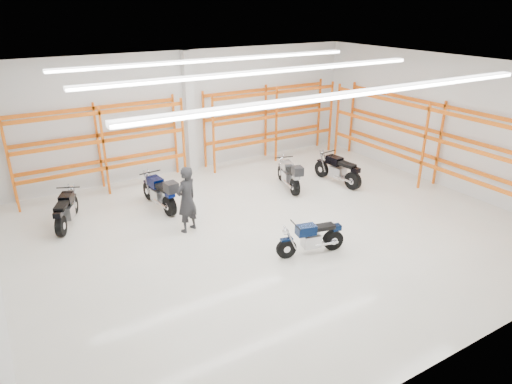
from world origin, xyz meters
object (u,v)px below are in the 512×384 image
motorcycle_main (313,238)px  motorcycle_back_a (66,211)px  motorcycle_back_d (339,171)px  motorcycle_back_c (290,175)px  motorcycle_back_b (161,193)px  standing_man (187,200)px  structural_column (189,113)px

motorcycle_main → motorcycle_back_a: (-5.20, 4.97, 0.03)m
motorcycle_back_a → motorcycle_back_d: bearing=-9.7°
motorcycle_back_c → motorcycle_back_d: size_ratio=0.96×
motorcycle_back_b → motorcycle_back_d: 6.35m
motorcycle_back_b → motorcycle_back_d: size_ratio=1.03×
motorcycle_back_b → standing_man: standing_man is taller
motorcycle_back_a → motorcycle_back_b: bearing=-6.8°
motorcycle_back_a → motorcycle_back_c: size_ratio=0.92×
motorcycle_back_c → motorcycle_main: bearing=-117.0°
motorcycle_main → standing_man: (-2.28, 2.87, 0.54)m
motorcycle_back_d → motorcycle_back_a: bearing=170.3°
motorcycle_back_a → structural_column: bearing=26.3°
motorcycle_back_b → motorcycle_back_d: bearing=-11.0°
motorcycle_main → motorcycle_back_d: (3.80, 3.43, 0.07)m
standing_man → structural_column: 5.26m
motorcycle_back_b → standing_man: size_ratio=1.16×
motorcycle_back_c → standing_man: 4.43m
structural_column → motorcycle_back_c: bearing=-59.3°
motorcycle_back_c → standing_man: (-4.28, -1.05, 0.45)m
motorcycle_back_a → motorcycle_back_c: bearing=-8.3°
motorcycle_main → standing_man: 3.70m
motorcycle_back_c → structural_column: size_ratio=0.46×
standing_man → motorcycle_main: bearing=105.2°
motorcycle_main → structural_column: size_ratio=0.41×
motorcycle_back_a → motorcycle_back_c: 7.28m
motorcycle_main → motorcycle_back_b: bearing=117.6°
motorcycle_back_a → standing_man: (2.92, -2.11, 0.50)m
motorcycle_back_a → motorcycle_back_d: (9.01, -1.54, 0.03)m
motorcycle_back_b → structural_column: 4.04m
motorcycle_main → motorcycle_back_d: size_ratio=0.86×
motorcycle_back_a → motorcycle_back_d: size_ratio=0.88×
structural_column → standing_man: bearing=-115.1°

